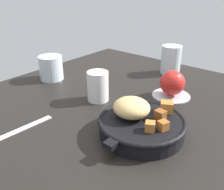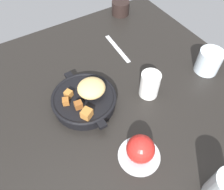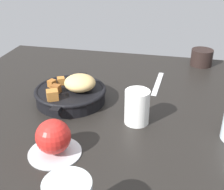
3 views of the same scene
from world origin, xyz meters
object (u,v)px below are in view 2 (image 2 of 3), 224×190
Objects in this scene: water_glass_tall at (224,189)px; butter_knife at (117,48)px; water_glass_short at (209,61)px; coffee_mug_dark at (120,8)px; white_creamer_pitcher at (150,85)px; red_apple at (141,149)px; cast_iron_skillet at (85,98)px.

butter_knife is at bearing 171.69° from water_glass_tall.
coffee_mug_dark is at bearing -171.84° from water_glass_short.
coffee_mug_dark is 0.89× the size of white_creamer_pitcher.
coffee_mug_dark is (-61.47, 33.37, -1.39)cm from red_apple.
water_glass_short is at bearing 78.54° from cast_iron_skillet.
coffee_mug_dark is (-37.99, 37.65, 0.07)cm from cast_iron_skillet.
cast_iron_skillet is at bearing -49.40° from butter_knife.
cast_iron_skillet is 2.77× the size of white_creamer_pitcher.
water_glass_tall is (79.91, -23.08, 2.26)cm from coffee_mug_dark.
water_glass_tall is 1.18× the size of white_creamer_pitcher.
butter_knife is 2.13× the size of water_glass_short.
water_glass_short is 0.95× the size of white_creamer_pitcher.
cast_iron_skillet is 29.40cm from butter_knife.
water_glass_short is (9.00, 44.38, 1.29)cm from cast_iron_skillet.
red_apple is 0.42× the size of butter_knife.
butter_knife is at bearing 155.26° from red_apple.
water_glass_short reaches higher than butter_knife.
red_apple is at bearing -43.33° from white_creamer_pitcher.
cast_iron_skillet is 53.48cm from coffee_mug_dark.
water_glass_short is (26.75, 21.10, 4.06)cm from butter_knife.
red_apple is (23.49, 4.28, 1.46)cm from cast_iron_skillet.
cast_iron_skillet is 1.37× the size of butter_knife.
red_apple is 0.90× the size of water_glass_short.
white_creamer_pitcher is (24.72, -3.42, 4.29)cm from butter_knife.
cast_iron_skillet is 45.31cm from water_glass_short.
coffee_mug_dark is at bearing 135.26° from cast_iron_skillet.
coffee_mug_dark is (-46.99, -6.74, -1.22)cm from water_glass_short.
water_glass_tall reaches higher than red_apple.
red_apple is at bearing -28.49° from coffee_mug_dark.
cast_iron_skillet is 3.12× the size of coffee_mug_dark.
white_creamer_pitcher reaches higher than red_apple.
cast_iron_skillet is 3.25× the size of red_apple.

